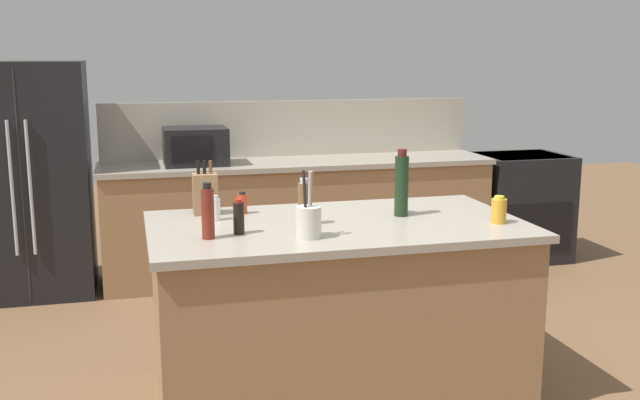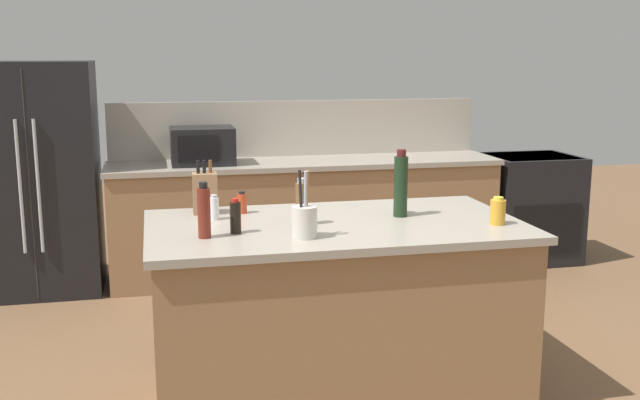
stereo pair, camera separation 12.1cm
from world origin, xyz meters
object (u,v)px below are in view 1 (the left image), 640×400
Objects in this scene: spice_jar_paprika at (242,203)px; pepper_grinder at (304,203)px; refrigerator at (28,180)px; microwave at (195,146)px; soy_sauce_bottle at (239,217)px; vinegar_bottle at (208,212)px; knife_block at (205,193)px; utensil_crock at (309,221)px; salt_shaker at (215,209)px; honey_jar at (499,210)px; spice_jar_oregano at (402,204)px; range_oven at (520,206)px; wine_bottle at (402,185)px.

spice_jar_paprika is 0.44m from pepper_grinder.
refrigerator reaches higher than spice_jar_paprika.
microwave reaches higher than soy_sauce_bottle.
knife_block is at bearing 85.47° from vinegar_bottle.
utensil_crock is (0.42, -0.64, -0.03)m from knife_block.
honey_jar is at bearing -17.06° from salt_shaker.
utensil_crock reaches higher than spice_jar_paprika.
spice_jar_paprika is 0.51× the size of pepper_grinder.
honey_jar is (0.97, -0.21, -0.05)m from pepper_grinder.
utensil_crock is at bearing -51.70° from salt_shaker.
knife_block is 1.06m from spice_jar_oregano.
microwave is 1.83m from knife_block.
honey_jar is 0.53m from spice_jar_oregano.
microwave is 1.67× the size of knife_block.
spice_jar_paprika is at bearing 127.17° from pepper_grinder.
refrigerator reaches higher than soy_sauce_bottle.
spice_jar_paprika is at bearing 79.31° from soy_sauce_bottle.
microwave is 2.83× the size of soy_sauce_bottle.
soy_sauce_bottle is (-0.08, -0.45, 0.02)m from spice_jar_paprika.
microwave is (-2.81, 0.00, 0.62)m from range_oven.
microwave is at bearing 96.97° from utensil_crock.
refrigerator is 3.55m from honey_jar.
knife_block is at bearing 139.92° from pepper_grinder.
spice_jar_oregano is at bearing 16.17° from vinegar_bottle.
honey_jar is (1.01, 0.06, -0.02)m from utensil_crock.
refrigerator is at bearing 177.62° from microwave.
microwave is 1.99m from salt_shaker.
refrigerator is at bearing 122.53° from knife_block.
utensil_crock is 0.61m from salt_shaker.
pepper_grinder is 0.48m from salt_shaker.
vinegar_bottle is 1.12m from spice_jar_oregano.
range_oven is 3.85× the size of pepper_grinder.
microwave reaches higher than spice_jar_oregano.
wine_bottle is at bearing 11.61° from soy_sauce_bottle.
range_oven is 3.68m from soy_sauce_bottle.
range_oven is 2.57× the size of wine_bottle.
refrigerator is at bearing 124.46° from spice_jar_paprika.
salt_shaker is at bearing -145.41° from range_oven.
range_oven is 2.87m from microwave.
wine_bottle is at bearing -113.90° from spice_jar_oregano.
salt_shaker reaches higher than spice_jar_paprika.
microwave is at bearing 87.73° from salt_shaker.
vinegar_bottle is 0.40m from salt_shaker.
microwave is at bearing 98.78° from pepper_grinder.
vinegar_bottle is 1.56× the size of soy_sauce_bottle.
knife_block is 0.59m from pepper_grinder.
pepper_grinder is at bearing -55.11° from refrigerator.
soy_sauce_bottle is 1.21× the size of honey_jar.
spice_jar_paprika is (-2.73, -1.87, 0.53)m from range_oven.
range_oven is 3.56m from utensil_crock.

